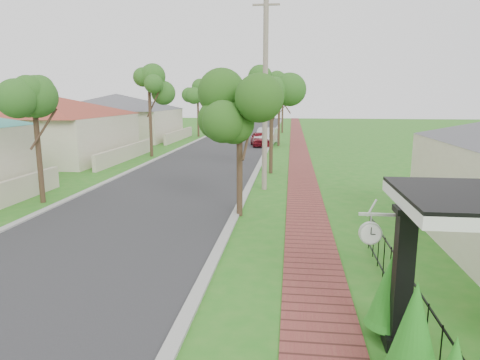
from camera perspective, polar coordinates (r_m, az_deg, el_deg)
The scene contains 16 objects.
ground at distance 9.49m, azimuth -10.40°, elevation -16.01°, with size 160.00×160.00×0.00m, color #26731B.
road at distance 28.93m, azimuth -4.44°, elevation 2.48°, with size 7.00×120.00×0.02m, color #28282B.
kerb_right at distance 28.44m, azimuth 2.80°, elevation 2.36°, with size 0.30×120.00×0.10m, color #9E9E99.
kerb_left at distance 29.85m, azimuth -11.33°, elevation 2.57°, with size 0.30×120.00×0.10m, color #9E9E99.
sidewalk at distance 28.38m, azimuth 8.05°, elevation 2.24°, with size 1.50×120.00×0.03m, color brown.
porch_post at distance 7.96m, azimuth 20.79°, elevation -13.15°, with size 0.48×0.48×2.52m.
picket_fence at distance 9.17m, azimuth 21.21°, elevation -13.92°, with size 0.03×8.02×1.00m.
street_trees at distance 35.32m, azimuth -2.14°, elevation 11.43°, with size 10.70×37.65×5.89m.
hedge_row at distance 7.06m, azimuth 22.11°, elevation -19.02°, with size 0.76×3.72×1.76m.
far_house_red at distance 33.17m, azimuth -25.38°, elevation 6.62°, with size 15.56×15.56×4.60m.
far_house_grey at distance 45.62m, azimuth -16.00°, elevation 8.17°, with size 15.56×15.56×4.60m.
parked_car_red at distance 37.84m, azimuth 2.66°, elevation 5.47°, with size 1.48×3.68×1.25m, color maroon.
parked_car_white at distance 39.03m, azimuth 3.58°, elevation 5.81°, with size 1.58×4.54×1.50m, color silver.
near_tree at distance 15.17m, azimuth -0.06°, elevation 8.93°, with size 1.83×1.83×4.70m.
utility_pole at distance 19.70m, azimuth 3.38°, elevation 11.26°, with size 1.20×0.24×8.62m.
station_clock at distance 7.94m, azimuth 17.06°, elevation -6.58°, with size 0.67×0.13×0.57m.
Camera 1 is at (2.63, -8.05, 4.29)m, focal length 32.00 mm.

